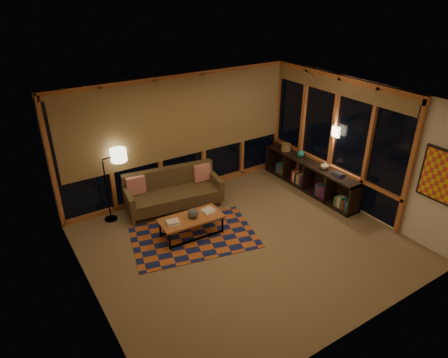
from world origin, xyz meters
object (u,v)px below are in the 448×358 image
floor_lamp (106,188)px  sofa (174,191)px  coffee_table (192,226)px  bookshelf (309,176)px

floor_lamp → sofa: bearing=-21.2°
sofa → coffee_table: 1.13m
coffee_table → bookshelf: 3.20m
sofa → bookshelf: sofa is taller
bookshelf → coffee_table: bearing=-176.8°
sofa → bookshelf: size_ratio=0.73×
coffee_table → bookshelf: bearing=6.0°
coffee_table → bookshelf: size_ratio=0.44×
sofa → coffee_table: (-0.18, -1.10, -0.21)m
floor_lamp → bookshelf: size_ratio=0.54×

